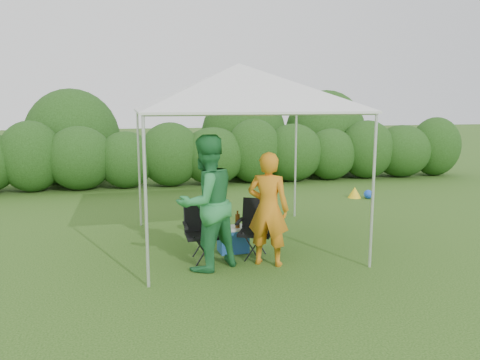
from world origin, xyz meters
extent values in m
plane|color=#3B631F|center=(0.00, 0.00, 0.00)|extent=(70.00, 70.00, 0.00)
ellipsoid|color=#244E18|center=(-4.06, 6.00, 0.90)|extent=(1.57, 1.34, 1.80)
cylinder|color=#382616|center=(-4.06, 6.00, 0.15)|extent=(0.12, 0.12, 0.30)
ellipsoid|color=#244E18|center=(-2.90, 6.00, 0.82)|extent=(1.72, 1.47, 1.65)
cylinder|color=#382616|center=(-2.90, 6.00, 0.15)|extent=(0.12, 0.12, 0.30)
ellipsoid|color=#244E18|center=(-1.74, 6.00, 0.75)|extent=(1.50, 1.28, 1.50)
cylinder|color=#382616|center=(-1.74, 6.00, 0.15)|extent=(0.12, 0.12, 0.30)
ellipsoid|color=#244E18|center=(-0.58, 6.00, 0.86)|extent=(1.65, 1.40, 1.73)
cylinder|color=#382616|center=(-0.58, 6.00, 0.15)|extent=(0.12, 0.12, 0.30)
ellipsoid|color=#244E18|center=(0.58, 6.00, 0.79)|extent=(1.80, 1.53, 1.57)
cylinder|color=#382616|center=(0.58, 6.00, 0.15)|extent=(0.12, 0.12, 0.30)
ellipsoid|color=#244E18|center=(1.74, 6.00, 0.90)|extent=(1.58, 1.34, 1.80)
cylinder|color=#382616|center=(1.74, 6.00, 0.15)|extent=(0.12, 0.12, 0.30)
ellipsoid|color=#244E18|center=(2.90, 6.00, 0.82)|extent=(1.72, 1.47, 1.65)
cylinder|color=#382616|center=(2.90, 6.00, 0.15)|extent=(0.12, 0.12, 0.30)
ellipsoid|color=#244E18|center=(4.06, 6.00, 0.75)|extent=(1.50, 1.28, 1.50)
cylinder|color=#382616|center=(4.06, 6.00, 0.15)|extent=(0.12, 0.12, 0.30)
ellipsoid|color=#244E18|center=(5.22, 6.00, 0.86)|extent=(1.65, 1.40, 1.73)
cylinder|color=#382616|center=(5.22, 6.00, 0.15)|extent=(0.12, 0.12, 0.30)
ellipsoid|color=#244E18|center=(6.39, 6.00, 0.79)|extent=(1.80, 1.53, 1.57)
cylinder|color=#382616|center=(6.39, 6.00, 0.15)|extent=(0.12, 0.12, 0.30)
ellipsoid|color=#244E18|center=(7.55, 6.00, 0.90)|extent=(1.57, 1.34, 1.80)
cylinder|color=#382616|center=(7.55, 6.00, 0.15)|extent=(0.12, 0.12, 0.30)
cylinder|color=silver|center=(-1.50, -1.00, 1.05)|extent=(0.04, 0.04, 2.10)
cylinder|color=silver|center=(1.50, -1.00, 1.05)|extent=(0.04, 0.04, 2.10)
cylinder|color=silver|center=(-1.50, 2.00, 1.05)|extent=(0.04, 0.04, 2.10)
cylinder|color=silver|center=(1.50, 2.00, 1.05)|extent=(0.04, 0.04, 2.10)
cube|color=white|center=(0.00, 0.50, 2.12)|extent=(3.10, 3.10, 0.03)
pyramid|color=white|center=(0.00, 0.50, 2.48)|extent=(3.10, 3.10, 0.70)
cube|color=black|center=(0.07, -0.25, 0.37)|extent=(0.61, 0.59, 0.04)
cube|color=black|center=(0.16, -0.08, 0.62)|extent=(0.47, 0.32, 0.44)
cube|color=black|center=(-0.14, -0.14, 0.54)|extent=(0.22, 0.37, 0.03)
cube|color=black|center=(0.29, -0.36, 0.54)|extent=(0.22, 0.37, 0.03)
cylinder|color=black|center=(-0.19, -0.34, 0.19)|extent=(0.02, 0.02, 0.37)
cylinder|color=black|center=(0.16, -0.51, 0.19)|extent=(0.02, 0.02, 0.37)
cylinder|color=black|center=(-0.02, 0.01, 0.19)|extent=(0.02, 0.02, 0.37)
cylinder|color=black|center=(0.33, -0.16, 0.19)|extent=(0.02, 0.02, 0.37)
cube|color=black|center=(-0.70, -0.20, 0.37)|extent=(0.47, 0.43, 0.04)
cube|color=black|center=(-0.69, 0.00, 0.62)|extent=(0.46, 0.14, 0.44)
cube|color=black|center=(-0.94, -0.19, 0.53)|extent=(0.05, 0.39, 0.03)
cube|color=black|center=(-0.46, -0.20, 0.53)|extent=(0.05, 0.39, 0.03)
cylinder|color=black|center=(-0.90, -0.39, 0.19)|extent=(0.02, 0.02, 0.37)
cylinder|color=black|center=(-0.51, -0.40, 0.19)|extent=(0.02, 0.02, 0.37)
cylinder|color=black|center=(-0.89, 0.00, 0.19)|extent=(0.02, 0.02, 0.37)
cylinder|color=black|center=(-0.50, 0.00, 0.19)|extent=(0.02, 0.02, 0.37)
imported|color=orange|center=(0.16, -0.56, 0.79)|extent=(0.69, 0.62, 1.59)
imported|color=#2C8947|center=(-0.69, -0.52, 0.92)|extent=(1.11, 1.03, 1.83)
cube|color=#22549E|center=(-0.18, 0.10, 0.18)|extent=(0.45, 0.33, 0.35)
cube|color=silver|center=(-0.18, 0.10, 0.37)|extent=(0.47, 0.35, 0.03)
cylinder|color=#592D0C|center=(-0.12, 0.06, 0.51)|extent=(0.07, 0.07, 0.26)
cone|color=yellow|center=(3.52, 3.39, 0.13)|extent=(0.31, 0.31, 0.26)
sphere|color=blue|center=(3.78, 3.21, 0.10)|extent=(0.21, 0.21, 0.21)
camera|label=1|loc=(-1.68, -6.58, 2.25)|focal=35.00mm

